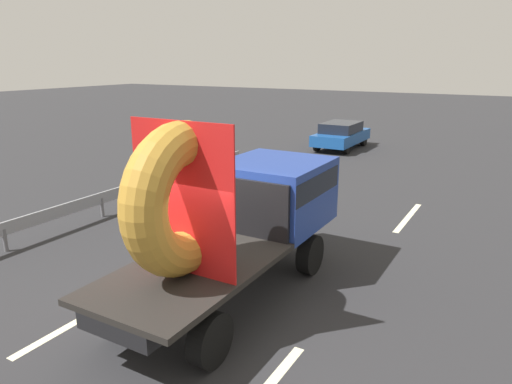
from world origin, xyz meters
The scene contains 7 objects.
ground_plane centered at (0.00, 0.00, 0.00)m, with size 120.00×120.00×0.00m, color #28282B.
flatbed_truck centered at (0.31, 1.20, 1.65)m, with size 2.02×5.72×3.46m.
distant_sedan centered at (-3.31, 16.49, 0.71)m, with size 1.73×4.04×1.32m.
guardrail centered at (-5.43, 4.36, 0.53)m, with size 0.10×11.67×0.71m.
lane_dash_left_near centered at (-1.50, -1.50, 0.00)m, with size 2.06×0.16×0.01m, color beige.
lane_dash_left_far centered at (-1.50, 6.63, 0.00)m, with size 2.29×0.16×0.01m, color beige.
lane_dash_right_far centered at (2.13, 7.18, 0.00)m, with size 2.86×0.16×0.01m, color beige.
Camera 1 is at (4.73, -5.96, 4.32)m, focal length 33.11 mm.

